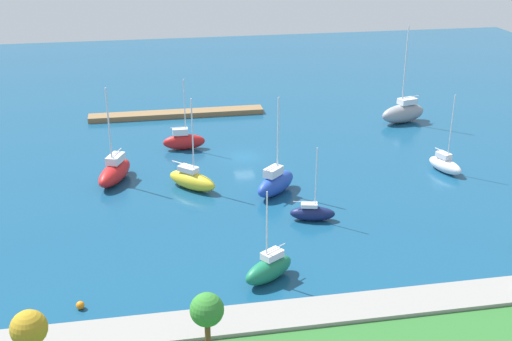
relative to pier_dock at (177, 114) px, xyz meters
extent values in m
plane|color=navy|center=(-7.26, 18.57, -0.38)|extent=(160.00, 160.00, 0.00)
cube|color=olive|center=(0.00, 0.00, 0.00)|extent=(26.22, 2.62, 0.76)
cube|color=gray|center=(-7.26, 54.17, 0.18)|extent=(55.43, 3.60, 1.12)
sphere|color=#AD841E|center=(13.34, 57.39, 4.06)|extent=(2.44, 2.44, 2.44)
cylinder|color=brown|center=(1.73, 57.21, 1.82)|extent=(0.41, 0.41, 2.76)
sphere|color=#337F2D|center=(1.73, 57.21, 3.92)|extent=(2.38, 2.38, 2.38)
ellipsoid|color=yellow|center=(0.15, 27.31, 0.62)|extent=(5.93, 5.93, 2.01)
cube|color=silver|center=(0.51, 26.95, 1.93)|extent=(2.47, 2.47, 0.60)
cylinder|color=silver|center=(-0.08, 27.53, 5.95)|extent=(0.15, 0.15, 8.64)
cylinder|color=silver|center=(1.03, 26.43, 2.38)|extent=(2.30, 2.30, 0.12)
ellipsoid|color=red|center=(8.78, 23.66, 0.73)|extent=(4.92, 7.50, 2.23)
cube|color=silver|center=(8.57, 23.14, 2.28)|extent=(2.30, 2.92, 0.87)
cylinder|color=silver|center=(8.92, 23.99, 6.39)|extent=(0.17, 0.17, 9.09)
cylinder|color=silver|center=(8.40, 22.74, 2.87)|extent=(1.16, 2.55, 0.14)
ellipsoid|color=#2347B2|center=(-8.86, 30.27, 0.80)|extent=(5.97, 5.90, 2.37)
cube|color=silver|center=(-8.49, 30.63, 2.45)|extent=(2.50, 2.48, 0.93)
cylinder|color=silver|center=(-9.08, 30.05, 6.32)|extent=(0.15, 0.15, 8.66)
cylinder|color=silver|center=(-8.09, 31.02, 3.07)|extent=(2.06, 2.02, 0.12)
ellipsoid|color=#19724C|center=(-4.55, 47.60, 0.62)|extent=(5.34, 4.41, 2.00)
cube|color=silver|center=(-4.89, 47.37, 1.94)|extent=(2.17, 1.96, 0.63)
cylinder|color=silver|center=(-4.33, 47.74, 4.83)|extent=(0.12, 0.12, 6.41)
cylinder|color=silver|center=(-5.26, 47.12, 2.40)|extent=(1.91, 1.31, 0.10)
ellipsoid|color=#141E4C|center=(-11.18, 37.31, 0.37)|extent=(4.81, 2.54, 1.49)
cube|color=silver|center=(-10.83, 37.23, 1.31)|extent=(1.82, 1.28, 0.40)
cylinder|color=silver|center=(-11.41, 37.36, 4.31)|extent=(0.11, 0.11, 6.40)
cylinder|color=silver|center=(-10.33, 37.11, 1.66)|extent=(2.18, 0.59, 0.09)
ellipsoid|color=white|center=(-30.17, 27.80, 0.45)|extent=(3.29, 5.29, 1.66)
cube|color=silver|center=(-30.04, 27.42, 1.61)|extent=(1.58, 2.04, 0.66)
cylinder|color=silver|center=(-30.25, 28.03, 5.27)|extent=(0.12, 0.12, 7.97)
cylinder|color=silver|center=(-29.89, 27.01, 2.09)|extent=(0.80, 2.07, 0.10)
ellipsoid|color=gray|center=(-32.50, 8.97, 1.00)|extent=(7.66, 4.47, 2.76)
cube|color=silver|center=(-33.05, 8.81, 2.80)|extent=(2.93, 2.21, 0.83)
cylinder|color=silver|center=(-32.15, 9.07, 8.13)|extent=(0.17, 0.17, 11.49)
cylinder|color=silver|center=(-33.58, 8.66, 3.36)|extent=(2.89, 0.94, 0.14)
ellipsoid|color=red|center=(0.03, 14.40, 0.64)|extent=(5.50, 1.71, 2.04)
cube|color=silver|center=(0.47, 14.39, 2.09)|extent=(1.98, 1.02, 0.86)
cylinder|color=silver|center=(-0.24, 14.40, 5.35)|extent=(0.13, 0.13, 7.38)
cylinder|color=silver|center=(0.74, 14.39, 2.67)|extent=(1.97, 0.12, 0.11)
sphere|color=orange|center=(11.06, 49.08, -0.04)|extent=(0.67, 0.67, 0.67)
camera|label=1|loc=(5.11, 94.18, 29.57)|focal=45.29mm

